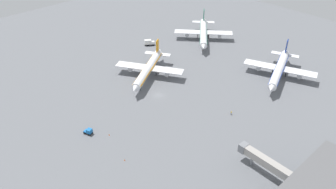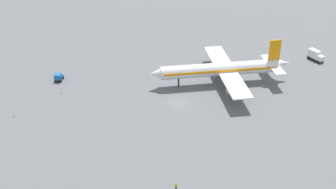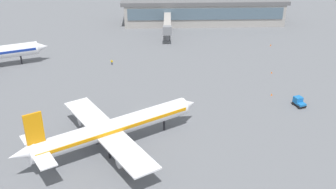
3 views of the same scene
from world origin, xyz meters
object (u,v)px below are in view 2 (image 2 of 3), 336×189
(airplane_at_gate, at_px, (222,69))
(baggage_tug, at_px, (58,77))
(ground_crew_worker, at_px, (176,186))
(catering_truck, at_px, (315,55))
(safety_cone_mid_apron, at_px, (14,116))
(safety_cone_near_gate, at_px, (61,92))

(airplane_at_gate, distance_m, baggage_tug, 48.39)
(baggage_tug, distance_m, ground_crew_worker, 57.81)
(catering_truck, bearing_deg, safety_cone_mid_apron, -99.73)
(ground_crew_worker, relative_size, safety_cone_near_gate, 2.78)
(airplane_at_gate, bearing_deg, ground_crew_worker, 64.02)
(catering_truck, distance_m, safety_cone_near_gate, 81.20)
(airplane_at_gate, bearing_deg, safety_cone_near_gate, -1.21)
(airplane_at_gate, bearing_deg, baggage_tug, -10.60)
(airplane_at_gate, height_order, safety_cone_mid_apron, airplane_at_gate)
(airplane_at_gate, xyz_separation_m, ground_crew_worker, (4.39, -46.91, -3.78))
(baggage_tug, height_order, safety_cone_mid_apron, baggage_tug)
(safety_cone_near_gate, bearing_deg, catering_truck, 38.26)
(catering_truck, xyz_separation_m, ground_crew_worker, (-19.36, -73.98, -0.85))
(catering_truck, bearing_deg, airplane_at_gate, -94.85)
(airplane_at_gate, height_order, safety_cone_near_gate, airplane_at_gate)
(ground_crew_worker, xyz_separation_m, safety_cone_mid_apron, (-48.52, 8.74, -0.55))
(catering_truck, height_order, safety_cone_mid_apron, catering_truck)
(airplane_at_gate, xyz_separation_m, safety_cone_mid_apron, (-44.13, -38.17, -4.33))
(ground_crew_worker, height_order, safety_cone_mid_apron, ground_crew_worker)
(baggage_tug, relative_size, safety_cone_mid_apron, 6.07)
(airplane_at_gate, height_order, catering_truck, airplane_at_gate)
(catering_truck, height_order, safety_cone_near_gate, catering_truck)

